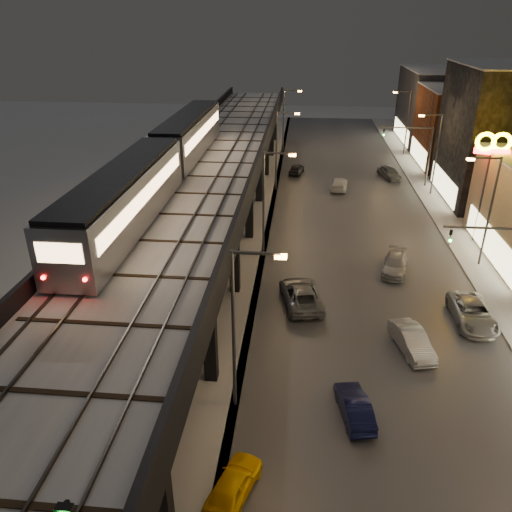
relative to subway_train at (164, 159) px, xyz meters
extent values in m
cube|color=#46474D|center=(16.00, 4.58, -8.36)|extent=(17.00, 120.00, 0.06)
cube|color=#9FA1A8|center=(26.00, 4.58, -8.32)|extent=(4.00, 120.00, 0.14)
cube|color=#9FA1A8|center=(2.50, 4.58, -8.36)|extent=(11.00, 120.00, 0.06)
cube|color=black|center=(2.50, 1.58, -2.59)|extent=(9.00, 100.00, 1.00)
cube|color=black|center=(6.20, -25.42, -5.74)|extent=(0.70, 0.70, 5.30)
cube|color=black|center=(2.50, -25.42, -3.24)|extent=(8.00, 0.60, 0.50)
cube|color=black|center=(-1.20, -15.42, -5.74)|extent=(0.70, 0.70, 5.30)
cube|color=black|center=(6.20, -15.42, -5.74)|extent=(0.70, 0.70, 5.30)
cube|color=black|center=(2.50, -15.42, -3.24)|extent=(8.00, 0.60, 0.50)
cube|color=black|center=(-1.20, -5.42, -5.74)|extent=(0.70, 0.70, 5.30)
cube|color=black|center=(6.20, -5.42, -5.74)|extent=(0.70, 0.70, 5.30)
cube|color=black|center=(2.50, -5.42, -3.24)|extent=(8.00, 0.60, 0.50)
cube|color=black|center=(-1.20, 4.58, -5.74)|extent=(0.70, 0.70, 5.30)
cube|color=black|center=(6.20, 4.58, -5.74)|extent=(0.70, 0.70, 5.30)
cube|color=black|center=(2.50, 4.58, -3.24)|extent=(8.00, 0.60, 0.50)
cube|color=black|center=(-1.20, 14.58, -5.74)|extent=(0.70, 0.70, 5.30)
cube|color=black|center=(6.20, 14.58, -5.74)|extent=(0.70, 0.70, 5.30)
cube|color=black|center=(2.50, 14.58, -3.24)|extent=(8.00, 0.60, 0.50)
cube|color=black|center=(-1.20, 24.58, -5.74)|extent=(0.70, 0.70, 5.30)
cube|color=black|center=(6.20, 24.58, -5.74)|extent=(0.70, 0.70, 5.30)
cube|color=black|center=(2.50, 24.58, -3.24)|extent=(8.00, 0.60, 0.50)
cube|color=black|center=(-1.20, 34.58, -5.74)|extent=(0.70, 0.70, 5.30)
cube|color=black|center=(6.20, 34.58, -5.74)|extent=(0.70, 0.70, 5.30)
cube|color=black|center=(2.50, 34.58, -3.24)|extent=(8.00, 0.60, 0.50)
cube|color=black|center=(-1.20, 44.58, -5.74)|extent=(0.70, 0.70, 5.30)
cube|color=black|center=(6.20, 44.58, -5.74)|extent=(0.70, 0.70, 5.30)
cube|color=black|center=(2.50, 44.58, -3.24)|extent=(8.00, 0.60, 0.50)
cube|color=#B2B7C1|center=(2.50, 1.58, -2.01)|extent=(8.40, 100.00, 0.16)
cube|color=#332D28|center=(-0.72, 1.58, -1.85)|extent=(0.08, 98.00, 0.16)
cube|color=#332D28|center=(0.72, 1.58, -1.85)|extent=(0.08, 98.00, 0.16)
cube|color=#332D28|center=(3.78, 1.58, -1.85)|extent=(0.08, 98.00, 0.16)
cube|color=#332D28|center=(5.22, 1.58, -1.85)|extent=(0.08, 98.00, 0.16)
cube|color=black|center=(2.50, -12.42, -1.90)|extent=(7.80, 0.24, 0.06)
cube|color=black|center=(2.50, 3.58, -1.90)|extent=(7.80, 0.24, 0.06)
cube|color=black|center=(2.50, 19.58, -1.90)|extent=(7.80, 0.24, 0.06)
cube|color=black|center=(2.50, 35.58, -1.90)|extent=(7.80, 0.24, 0.06)
cube|color=black|center=(6.85, 1.58, -1.54)|extent=(0.30, 100.00, 1.10)
cube|color=black|center=(-1.85, 1.58, -1.54)|extent=(0.30, 100.00, 1.10)
cube|color=#FFEDAB|center=(26.45, 1.58, -6.79)|extent=(0.10, 12.00, 2.40)
cube|color=black|center=(32.50, 17.58, -1.39)|extent=(12.00, 13.00, 14.00)
cube|color=#FFEDAB|center=(26.45, 17.58, -6.79)|extent=(0.10, 10.40, 2.40)
cube|color=brown|center=(32.50, 31.58, -3.39)|extent=(12.00, 12.00, 10.00)
cube|color=#FFEDAB|center=(26.45, 31.58, -6.79)|extent=(0.10, 9.60, 2.40)
cube|color=#B2B7C1|center=(32.50, 31.58, 1.69)|extent=(12.20, 12.20, 0.16)
cube|color=#29292D|center=(32.50, 45.58, -2.89)|extent=(12.00, 16.00, 11.00)
cube|color=#FFEDAB|center=(26.45, 45.58, -6.79)|extent=(0.10, 12.80, 2.40)
cube|color=#B2B7C1|center=(32.50, 45.58, 2.69)|extent=(12.20, 16.20, 0.16)
cylinder|color=#38383A|center=(7.80, -17.42, -3.89)|extent=(0.18, 0.18, 9.00)
cube|color=#38383A|center=(8.90, -17.42, 0.51)|extent=(2.20, 0.12, 0.12)
cube|color=orange|center=(10.00, -17.42, 0.39)|extent=(0.55, 0.28, 0.18)
cylinder|color=#38383A|center=(7.80, 0.58, -3.89)|extent=(0.18, 0.18, 9.00)
cube|color=#38383A|center=(8.90, 0.58, 0.51)|extent=(2.20, 0.12, 0.12)
cube|color=orange|center=(10.00, 0.58, 0.39)|extent=(0.55, 0.28, 0.18)
cylinder|color=#38383A|center=(25.50, 0.58, -3.89)|extent=(0.18, 0.18, 9.00)
cube|color=#38383A|center=(24.40, 0.58, 0.51)|extent=(2.20, 0.12, 0.12)
cube|color=orange|center=(23.30, 0.58, 0.39)|extent=(0.55, 0.28, 0.18)
cylinder|color=#38383A|center=(7.80, 18.58, -3.89)|extent=(0.18, 0.18, 9.00)
cube|color=#38383A|center=(8.90, 18.58, 0.51)|extent=(2.20, 0.12, 0.12)
cube|color=orange|center=(10.00, 18.58, 0.39)|extent=(0.55, 0.28, 0.18)
cylinder|color=#38383A|center=(25.50, 18.58, -3.89)|extent=(0.18, 0.18, 9.00)
cube|color=#38383A|center=(24.40, 18.58, 0.51)|extent=(2.20, 0.12, 0.12)
cube|color=orange|center=(23.30, 18.58, 0.39)|extent=(0.55, 0.28, 0.18)
cylinder|color=#38383A|center=(7.80, 36.58, -3.89)|extent=(0.18, 0.18, 9.00)
cube|color=#38383A|center=(8.90, 36.58, 0.51)|extent=(2.20, 0.12, 0.12)
cube|color=orange|center=(10.00, 36.58, 0.39)|extent=(0.55, 0.28, 0.18)
cylinder|color=#38383A|center=(25.50, 36.58, -3.89)|extent=(0.18, 0.18, 9.00)
cube|color=#38383A|center=(24.40, 36.58, 0.51)|extent=(2.20, 0.12, 0.12)
cube|color=orange|center=(23.30, 36.58, 0.39)|extent=(0.55, 0.28, 0.18)
cube|color=#38383A|center=(22.50, -8.42, -1.49)|extent=(6.00, 0.12, 0.12)
imported|color=black|center=(20.00, -8.42, -1.99)|extent=(0.20, 0.16, 1.00)
sphere|color=#0CFF26|center=(20.00, -8.57, -2.24)|extent=(0.18, 0.18, 0.18)
cylinder|color=#38383A|center=(25.50, 21.58, -4.89)|extent=(0.20, 0.20, 7.00)
cube|color=#38383A|center=(22.50, 21.58, -1.49)|extent=(6.00, 0.12, 0.12)
imported|color=black|center=(20.00, 21.58, -1.99)|extent=(0.20, 0.16, 1.00)
sphere|color=#0CFF26|center=(20.00, 21.43, -2.24)|extent=(0.18, 0.18, 0.18)
cube|color=gray|center=(0.00, -9.22, -0.11)|extent=(2.91, 17.57, 3.31)
cube|color=black|center=(0.00, -9.22, 1.67)|extent=(2.61, 17.07, 0.25)
cube|color=#FFC182|center=(-1.47, -9.22, 0.34)|extent=(0.05, 16.07, 0.90)
cube|color=#FFC182|center=(1.47, -9.22, 0.34)|extent=(0.05, 16.07, 0.90)
cube|color=gray|center=(0.00, 9.23, -0.11)|extent=(2.91, 17.57, 3.31)
cube|color=black|center=(0.00, 9.23, 1.67)|extent=(2.61, 17.07, 0.25)
cube|color=#FFC182|center=(-1.47, 9.23, 0.34)|extent=(0.05, 16.07, 0.90)
cube|color=#FFC182|center=(1.47, 9.23, 0.34)|extent=(0.05, 16.07, 0.90)
cube|color=#FFC182|center=(0.00, -18.02, 0.39)|extent=(2.21, 0.05, 1.00)
sphere|color=#FF0C0C|center=(-1.00, -18.04, -0.92)|extent=(0.20, 0.20, 0.20)
sphere|color=#FF0C0C|center=(1.00, -18.04, -0.92)|extent=(0.20, 0.20, 0.20)
imported|color=#FDB901|center=(8.45, -22.86, -7.77)|extent=(2.50, 3.90, 1.24)
imported|color=black|center=(13.91, -17.69, -7.77)|extent=(1.98, 3.95, 1.24)
imported|color=slate|center=(11.09, -6.95, -7.63)|extent=(3.54, 5.83, 1.51)
imported|color=silver|center=(15.19, 19.41, -7.72)|extent=(2.39, 4.80, 1.34)
imported|color=black|center=(10.08, 25.27, -7.75)|extent=(2.18, 3.97, 1.28)
imported|color=gray|center=(17.83, -11.77, -7.70)|extent=(2.41, 4.42, 1.38)
imported|color=#989A9B|center=(22.38, -8.23, -7.67)|extent=(2.41, 5.19, 1.44)
imported|color=#989BA1|center=(18.44, -1.30, -7.75)|extent=(2.80, 4.74, 1.29)
imported|color=slate|center=(21.69, 24.34, -7.64)|extent=(3.03, 4.74, 1.50)
cylinder|color=#38383A|center=(26.50, 5.49, -4.42)|extent=(0.24, 0.24, 7.93)
cube|color=#FF0C0C|center=(26.50, 5.49, -0.16)|extent=(2.78, 0.25, 0.50)
torus|color=#E5C200|center=(25.86, 5.49, 0.63)|extent=(1.64, 0.68, 1.61)
torus|color=#E5C200|center=(27.14, 5.49, 0.63)|extent=(1.64, 0.68, 1.61)
camera|label=1|loc=(10.79, -37.42, 10.08)|focal=35.00mm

